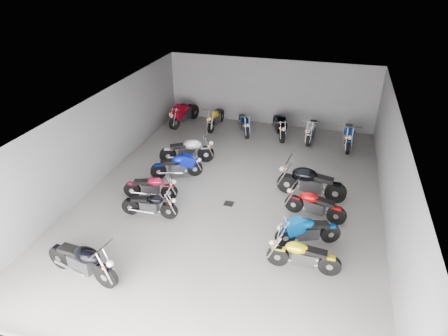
# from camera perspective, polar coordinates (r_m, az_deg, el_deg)

# --- Properties ---
(ground) EXTENTS (14.00, 14.00, 0.00)m
(ground) POSITION_cam_1_polar(r_m,az_deg,el_deg) (14.05, 1.24, -4.04)
(ground) COLOR gray
(ground) RESTS_ON ground
(wall_back) EXTENTS (10.00, 0.10, 3.20)m
(wall_back) POSITION_cam_1_polar(r_m,az_deg,el_deg) (19.62, 6.62, 10.68)
(wall_back) COLOR slate
(wall_back) RESTS_ON ground
(wall_left) EXTENTS (0.10, 14.00, 3.20)m
(wall_left) POSITION_cam_1_polar(r_m,az_deg,el_deg) (15.17, -17.32, 4.05)
(wall_left) COLOR slate
(wall_left) RESTS_ON ground
(wall_right) EXTENTS (0.10, 14.00, 3.20)m
(wall_right) POSITION_cam_1_polar(r_m,az_deg,el_deg) (13.08, 23.00, -1.05)
(wall_right) COLOR slate
(wall_right) RESTS_ON ground
(ceiling) EXTENTS (10.00, 14.00, 0.04)m
(ceiling) POSITION_cam_1_polar(r_m,az_deg,el_deg) (12.61, 1.39, 8.39)
(ceiling) COLOR black
(ceiling) RESTS_ON wall_back
(drain_grate) EXTENTS (0.32, 0.32, 0.01)m
(drain_grate) POSITION_cam_1_polar(r_m,az_deg,el_deg) (13.64, 0.70, -5.11)
(drain_grate) COLOR black
(drain_grate) RESTS_ON ground
(motorcycle_left_a) EXTENTS (2.26, 0.63, 1.00)m
(motorcycle_left_a) POSITION_cam_1_polar(r_m,az_deg,el_deg) (11.18, -19.59, -12.37)
(motorcycle_left_a) COLOR black
(motorcycle_left_a) RESTS_ON ground
(motorcycle_left_c) EXTENTS (1.88, 0.41, 0.82)m
(motorcycle_left_c) POSITION_cam_1_polar(r_m,az_deg,el_deg) (13.01, -10.53, -5.14)
(motorcycle_left_c) COLOR black
(motorcycle_left_c) RESTS_ON ground
(motorcycle_left_d) EXTENTS (1.89, 0.49, 0.84)m
(motorcycle_left_d) POSITION_cam_1_polar(r_m,az_deg,el_deg) (13.93, -10.38, -2.64)
(motorcycle_left_d) COLOR black
(motorcycle_left_d) RESTS_ON ground
(motorcycle_left_e) EXTENTS (1.85, 0.94, 0.87)m
(motorcycle_left_e) POSITION_cam_1_polar(r_m,az_deg,el_deg) (15.09, -6.70, 0.32)
(motorcycle_left_e) COLOR black
(motorcycle_left_e) RESTS_ON ground
(motorcycle_left_f) EXTENTS (2.12, 0.91, 0.97)m
(motorcycle_left_f) POSITION_cam_1_polar(r_m,az_deg,el_deg) (16.10, -5.23, 2.52)
(motorcycle_left_f) COLOR black
(motorcycle_left_f) RESTS_ON ground
(motorcycle_right_b) EXTENTS (1.98, 0.38, 0.87)m
(motorcycle_right_b) POSITION_cam_1_polar(r_m,az_deg,el_deg) (11.02, 11.19, -12.16)
(motorcycle_right_b) COLOR black
(motorcycle_right_b) RESTS_ON ground
(motorcycle_right_c) EXTENTS (1.85, 0.90, 0.86)m
(motorcycle_right_c) POSITION_cam_1_polar(r_m,az_deg,el_deg) (11.91, 11.84, -8.74)
(motorcycle_right_c) COLOR black
(motorcycle_right_c) RESTS_ON ground
(motorcycle_right_d) EXTENTS (1.99, 0.58, 0.88)m
(motorcycle_right_d) POSITION_cam_1_polar(r_m,az_deg,el_deg) (13.05, 12.80, -5.12)
(motorcycle_right_d) COLOR black
(motorcycle_right_d) RESTS_ON ground
(motorcycle_right_e) EXTENTS (2.41, 0.54, 1.06)m
(motorcycle_right_e) POSITION_cam_1_polar(r_m,az_deg,el_deg) (14.03, 12.27, -2.04)
(motorcycle_right_e) COLOR black
(motorcycle_right_e) RESTS_ON ground
(motorcycle_back_a) EXTENTS (0.74, 2.30, 1.03)m
(motorcycle_back_a) POSITION_cam_1_polar(r_m,az_deg,el_deg) (19.86, -5.74, 7.76)
(motorcycle_back_a) COLOR black
(motorcycle_back_a) RESTS_ON ground
(motorcycle_back_b) EXTENTS (0.43, 2.09, 0.92)m
(motorcycle_back_b) POSITION_cam_1_polar(r_m,az_deg,el_deg) (19.38, -1.19, 7.19)
(motorcycle_back_b) COLOR black
(motorcycle_back_b) RESTS_ON ground
(motorcycle_back_c) EXTENTS (0.95, 1.86, 0.87)m
(motorcycle_back_c) POSITION_cam_1_polar(r_m,az_deg,el_deg) (18.78, 2.89, 6.35)
(motorcycle_back_c) COLOR black
(motorcycle_back_c) RESTS_ON ground
(motorcycle_back_d) EXTENTS (0.88, 2.11, 0.96)m
(motorcycle_back_d) POSITION_cam_1_polar(r_m,az_deg,el_deg) (18.59, 7.88, 6.03)
(motorcycle_back_d) COLOR black
(motorcycle_back_d) RESTS_ON ground
(motorcycle_back_e) EXTENTS (0.45, 2.10, 0.92)m
(motorcycle_back_e) POSITION_cam_1_polar(r_m,az_deg,el_deg) (18.46, 12.38, 5.39)
(motorcycle_back_e) COLOR black
(motorcycle_back_e) RESTS_ON ground
(motorcycle_back_f) EXTENTS (0.45, 2.27, 1.00)m
(motorcycle_back_f) POSITION_cam_1_polar(r_m,az_deg,el_deg) (18.19, 17.36, 4.50)
(motorcycle_back_f) COLOR black
(motorcycle_back_f) RESTS_ON ground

